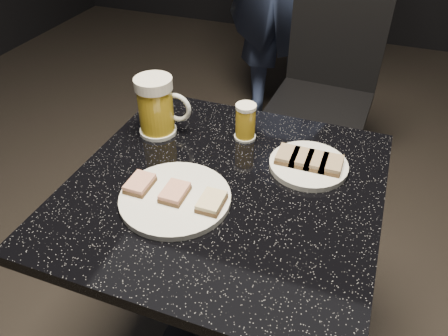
# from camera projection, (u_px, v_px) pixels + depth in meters

# --- Properties ---
(plate_large) EXTENTS (0.25, 0.25, 0.01)m
(plate_large) POSITION_uv_depth(u_px,v_px,m) (175.00, 198.00, 0.95)
(plate_large) COLOR white
(plate_large) RESTS_ON table
(plate_small) EXTENTS (0.19, 0.19, 0.01)m
(plate_small) POSITION_uv_depth(u_px,v_px,m) (308.00, 165.00, 1.05)
(plate_small) COLOR white
(plate_small) RESTS_ON table
(table) EXTENTS (0.70, 0.70, 0.75)m
(table) POSITION_uv_depth(u_px,v_px,m) (224.00, 256.00, 1.15)
(table) COLOR black
(table) RESTS_ON floor
(beer_mug) EXTENTS (0.14, 0.10, 0.16)m
(beer_mug) POSITION_uv_depth(u_px,v_px,m) (157.00, 106.00, 1.13)
(beer_mug) COLOR white
(beer_mug) RESTS_ON table
(beer_tumbler) EXTENTS (0.06, 0.06, 0.10)m
(beer_tumbler) POSITION_uv_depth(u_px,v_px,m) (245.00, 122.00, 1.13)
(beer_tumbler) COLOR silver
(beer_tumbler) RESTS_ON table
(chair) EXTENTS (0.42, 0.42, 0.87)m
(chair) POSITION_uv_depth(u_px,v_px,m) (325.00, 89.00, 1.90)
(chair) COLOR black
(chair) RESTS_ON floor
(canapes_on_plate_large) EXTENTS (0.22, 0.07, 0.02)m
(canapes_on_plate_large) POSITION_uv_depth(u_px,v_px,m) (175.00, 193.00, 0.94)
(canapes_on_plate_large) COLOR #4C3521
(canapes_on_plate_large) RESTS_ON plate_large
(canapes_on_plate_small) EXTENTS (0.16, 0.07, 0.02)m
(canapes_on_plate_small) POSITION_uv_depth(u_px,v_px,m) (309.00, 160.00, 1.04)
(canapes_on_plate_small) COLOR #4C3521
(canapes_on_plate_small) RESTS_ON plate_small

